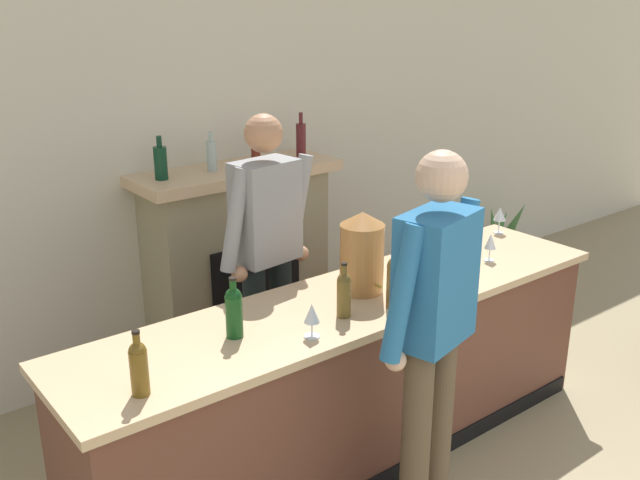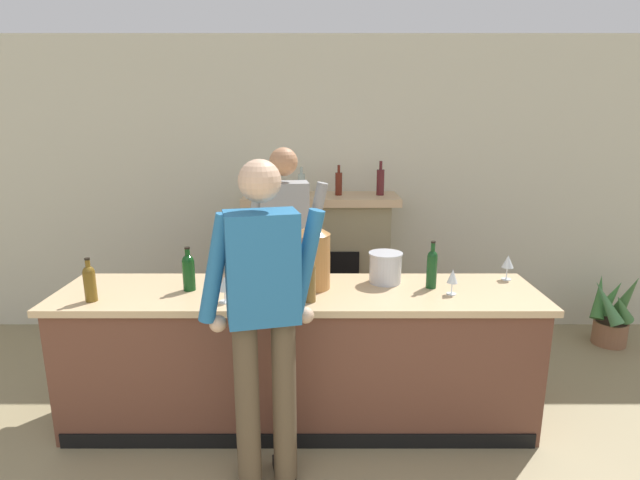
% 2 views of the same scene
% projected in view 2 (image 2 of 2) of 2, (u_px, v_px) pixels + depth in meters
% --- Properties ---
extents(wall_back_panel, '(12.00, 0.07, 2.75)m').
position_uv_depth(wall_back_panel, '(308.00, 188.00, 4.73)').
color(wall_back_panel, beige).
rests_on(wall_back_panel, ground_plane).
extents(bar_counter, '(3.13, 0.72, 0.94)m').
position_uv_depth(bar_counter, '(299.00, 356.00, 3.36)').
color(bar_counter, brown).
rests_on(bar_counter, ground_plane).
extents(fireplace_stone, '(1.38, 0.52, 1.66)m').
position_uv_depth(fireplace_stone, '(321.00, 266.00, 4.65)').
color(fireplace_stone, '#988E69').
rests_on(fireplace_stone, ground_plane).
extents(potted_plant_corner, '(0.46, 0.45, 0.68)m').
position_uv_depth(potted_plant_corner, '(611.00, 313.00, 4.54)').
color(potted_plant_corner, '#916245').
rests_on(potted_plant_corner, ground_plane).
extents(person_customer, '(0.65, 0.37, 1.84)m').
position_uv_depth(person_customer, '(263.00, 318.00, 2.57)').
color(person_customer, brown).
rests_on(person_customer, ground_plane).
extents(person_bartender, '(0.66, 0.34, 1.82)m').
position_uv_depth(person_bartender, '(285.00, 254.00, 3.82)').
color(person_bartender, black).
rests_on(person_bartender, ground_plane).
extents(copper_dispenser, '(0.23, 0.27, 0.43)m').
position_uv_depth(copper_dispenser, '(312.00, 256.00, 3.25)').
color(copper_dispenser, '#B0753B').
rests_on(copper_dispenser, bar_counter).
extents(ice_bucket_steel, '(0.23, 0.23, 0.21)m').
position_uv_depth(ice_bucket_steel, '(385.00, 268.00, 3.38)').
color(ice_bucket_steel, silver).
rests_on(ice_bucket_steel, bar_counter).
extents(wine_bottle_burgundy_dark, '(0.07, 0.07, 0.27)m').
position_uv_depth(wine_bottle_burgundy_dark, '(90.00, 282.00, 3.03)').
color(wine_bottle_burgundy_dark, brown).
rests_on(wine_bottle_burgundy_dark, bar_counter).
extents(wine_bottle_chardonnay_pale, '(0.07, 0.07, 0.33)m').
position_uv_depth(wine_bottle_chardonnay_pale, '(310.00, 279.00, 3.02)').
color(wine_bottle_chardonnay_pale, brown).
rests_on(wine_bottle_chardonnay_pale, bar_counter).
extents(wine_bottle_rose_blush, '(0.07, 0.07, 0.32)m').
position_uv_depth(wine_bottle_rose_blush, '(432.00, 267.00, 3.27)').
color(wine_bottle_rose_blush, '#14411A').
rests_on(wine_bottle_rose_blush, bar_counter).
extents(wine_bottle_port_short, '(0.08, 0.08, 0.29)m').
position_uv_depth(wine_bottle_port_short, '(188.00, 271.00, 3.23)').
color(wine_bottle_port_short, '#104116').
rests_on(wine_bottle_port_short, bar_counter).
extents(wine_bottle_merlot_tall, '(0.07, 0.07, 0.28)m').
position_uv_depth(wine_bottle_merlot_tall, '(268.00, 279.00, 3.09)').
color(wine_bottle_merlot_tall, brown).
rests_on(wine_bottle_merlot_tall, bar_counter).
extents(wine_glass_mid_counter, '(0.07, 0.07, 0.17)m').
position_uv_depth(wine_glass_mid_counter, '(452.00, 277.00, 3.15)').
color(wine_glass_mid_counter, silver).
rests_on(wine_glass_mid_counter, bar_counter).
extents(wine_glass_front_right, '(0.08, 0.08, 0.18)m').
position_uv_depth(wine_glass_front_right, '(508.00, 262.00, 3.43)').
color(wine_glass_front_right, silver).
rests_on(wine_glass_front_right, bar_counter).
extents(wine_glass_near_bucket, '(0.08, 0.08, 0.16)m').
position_uv_depth(wine_glass_near_bucket, '(224.00, 285.00, 3.02)').
color(wine_glass_near_bucket, silver).
rests_on(wine_glass_near_bucket, bar_counter).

